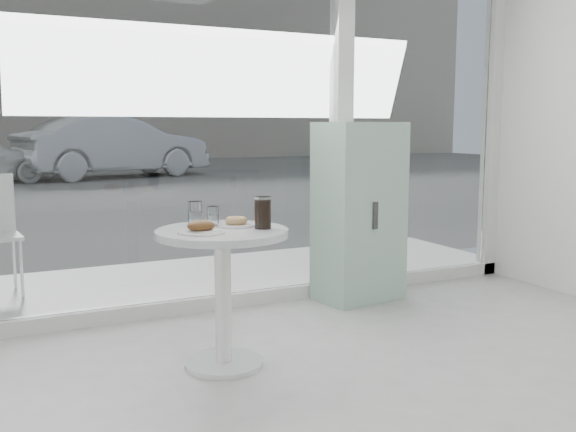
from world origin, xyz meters
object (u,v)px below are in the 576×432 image
cola_glass (263,213)px  plate_fritter (202,228)px  water_tumbler_b (213,217)px  water_tumbler_a (195,214)px  main_table (223,269)px  plate_donut (236,223)px  mint_cabinet (359,212)px  car_silver (114,146)px

cola_glass → plate_fritter: bearing=-179.7°
water_tumbler_b → cola_glass: cola_glass is taller
plate_fritter → water_tumbler_a: (0.06, 0.30, 0.03)m
main_table → plate_donut: size_ratio=3.66×
water_tumbler_b → cola_glass: (0.21, -0.23, 0.04)m
main_table → cola_glass: bearing=-17.9°
main_table → mint_cabinet: mint_cabinet is taller
mint_cabinet → car_silver: 12.91m
cola_glass → car_silver: bearing=82.1°
mint_cabinet → water_tumbler_b: (-1.42, -0.70, 0.14)m
plate_donut → water_tumbler_b: bearing=137.4°
mint_cabinet → plate_fritter: (-1.57, -0.93, 0.12)m
mint_cabinet → water_tumbler_a: bearing=-165.3°
car_silver → plate_fritter: size_ratio=19.81×
water_tumbler_a → cola_glass: 0.42m
mint_cabinet → main_table: bearing=-157.0°
plate_fritter → water_tumbler_a: 0.31m
car_silver → plate_donut: size_ratio=23.05×
car_silver → water_tumbler_a: car_silver is taller
plate_fritter → water_tumbler_b: water_tumbler_b is taller
mint_cabinet → cola_glass: mint_cabinet is taller
main_table → car_silver: size_ratio=0.16×
cola_glass → water_tumbler_a: bearing=133.9°
main_table → car_silver: bearing=81.2°
plate_donut → plate_fritter: bearing=-151.3°
cola_glass → water_tumbler_b: bearing=132.1°
car_silver → water_tumbler_a: 13.70m
main_table → water_tumbler_b: (0.01, 0.16, 0.27)m
mint_cabinet → water_tumbler_b: 1.59m
main_table → cola_glass: cola_glass is taller
plate_donut → cola_glass: size_ratio=1.21×
cola_glass → mint_cabinet: bearing=37.5°
main_table → mint_cabinet: bearing=31.2°
water_tumbler_b → cola_glass: bearing=-47.9°
mint_cabinet → car_silver: car_silver is taller
plate_fritter → water_tumbler_b: 0.27m
plate_fritter → water_tumbler_b: (0.14, 0.23, 0.02)m
plate_fritter → mint_cabinet: bearing=30.8°
car_silver → cola_glass: car_silver is taller
main_table → mint_cabinet: size_ratio=0.57×
main_table → cola_glass: (0.21, -0.07, 0.30)m
mint_cabinet → plate_donut: size_ratio=6.43×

